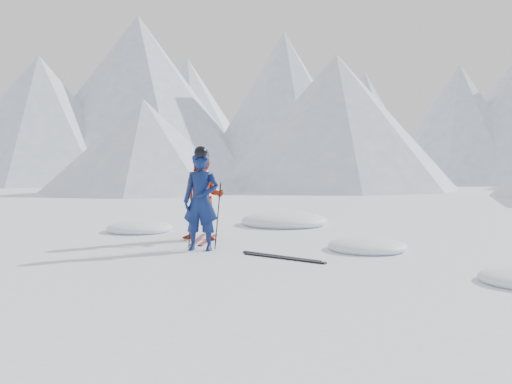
% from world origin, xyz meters
% --- Properties ---
extents(ground, '(160.00, 160.00, 0.00)m').
position_xyz_m(ground, '(0.00, 0.00, 0.00)').
color(ground, white).
rests_on(ground, ground).
extents(mountain_range, '(106.15, 62.94, 15.53)m').
position_xyz_m(mountain_range, '(5.71, 35.31, 6.72)').
color(mountain_range, '#B2BCD1').
rests_on(mountain_range, ground).
extents(skier_blue, '(0.76, 0.55, 1.93)m').
position_xyz_m(skier_blue, '(-2.12, -0.64, 0.97)').
color(skier_blue, '#0C1B4D').
rests_on(skier_blue, ground).
extents(skier_red, '(1.08, 0.93, 1.93)m').
position_xyz_m(skier_red, '(-2.63, 0.63, 0.97)').
color(skier_red, '#AD290D').
rests_on(skier_red, ground).
extents(pole_blue_left, '(0.13, 0.09, 1.28)m').
position_xyz_m(pole_blue_left, '(-2.42, -0.49, 0.64)').
color(pole_blue_left, black).
rests_on(pole_blue_left, ground).
extents(pole_blue_right, '(0.13, 0.08, 1.29)m').
position_xyz_m(pole_blue_right, '(-1.87, -0.39, 0.64)').
color(pole_blue_right, black).
rests_on(pole_blue_right, ground).
extents(pole_red_left, '(0.13, 0.10, 1.29)m').
position_xyz_m(pole_red_left, '(-2.93, 0.88, 0.64)').
color(pole_red_left, black).
rests_on(pole_red_left, ground).
extents(pole_red_right, '(0.13, 0.09, 1.29)m').
position_xyz_m(pole_red_right, '(-2.33, 0.78, 0.64)').
color(pole_red_right, black).
rests_on(pole_red_right, ground).
extents(ski_worn_left, '(0.54, 1.66, 0.03)m').
position_xyz_m(ski_worn_left, '(-2.75, 0.63, 0.01)').
color(ski_worn_left, black).
rests_on(ski_worn_left, ground).
extents(ski_worn_right, '(0.42, 1.68, 0.03)m').
position_xyz_m(ski_worn_right, '(-2.51, 0.63, 0.01)').
color(ski_worn_right, black).
rests_on(ski_worn_right, ground).
extents(ski_loose_a, '(1.62, 0.68, 0.03)m').
position_xyz_m(ski_loose_a, '(-0.43, -0.94, 0.01)').
color(ski_loose_a, black).
rests_on(ski_loose_a, ground).
extents(ski_loose_b, '(1.64, 0.62, 0.03)m').
position_xyz_m(ski_loose_b, '(-0.33, -1.09, 0.01)').
color(ski_loose_b, black).
rests_on(ski_loose_b, ground).
extents(snow_lumps, '(9.68, 7.85, 0.52)m').
position_xyz_m(snow_lumps, '(-1.43, 2.54, 0.00)').
color(snow_lumps, white).
rests_on(snow_lumps, ground).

